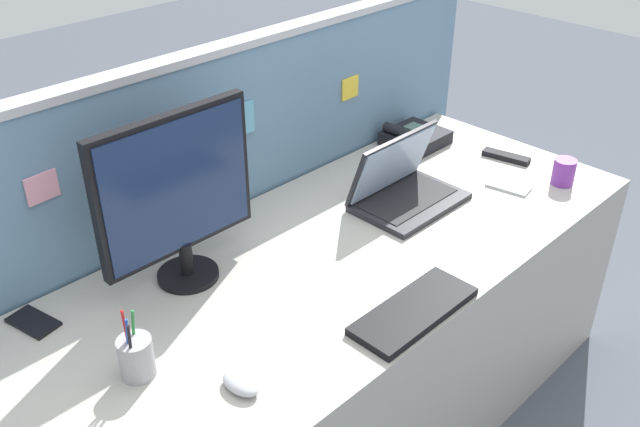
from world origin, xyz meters
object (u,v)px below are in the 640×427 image
Objects in this scene: keyboard_main at (414,311)px; computer_mouse_left_hand at (241,383)px; desktop_monitor at (177,192)px; desk_phone at (414,137)px; cell_phone_black_slab at (33,322)px; cell_phone_silver_slab at (508,187)px; pen_cup at (136,357)px; coffee_mug at (564,172)px; tv_remote at (506,157)px; laptop at (403,186)px.

keyboard_main is 0.49m from computer_mouse_left_hand.
desk_phone is at bearing 3.97° from desktop_monitor.
desktop_monitor is 3.60× the size of cell_phone_black_slab.
cell_phone_black_slab is at bearing 108.42° from computer_mouse_left_hand.
desktop_monitor is 1.15m from cell_phone_silver_slab.
desktop_monitor is at bearing 119.83° from keyboard_main.
desktop_monitor reaches higher than pen_cup.
desk_phone is at bearing 101.88° from coffee_mug.
pen_cup reaches higher than computer_mouse_left_hand.
cell_phone_black_slab is 0.95× the size of cell_phone_silver_slab.
keyboard_main is at bearing -176.26° from cell_phone_silver_slab.
cell_phone_silver_slab is 0.83× the size of tv_remote.
laptop is 2.08× the size of tv_remote.
desktop_monitor is 1.29m from tv_remote.
coffee_mug is at bearing -8.85° from pen_cup.
keyboard_main is at bearing -141.64° from desk_phone.
desk_phone is 0.34m from tv_remote.
laptop is 0.57m from coffee_mug.
cell_phone_silver_slab is at bearing -30.16° from cell_phone_black_slab.
pen_cup is (-0.30, -0.24, -0.21)m from desktop_monitor.
laptop is at bearing -25.72° from cell_phone_black_slab.
laptop is at bearing 159.86° from tv_remote.
pen_cup reaches higher than tv_remote.
laptop is at bearing 42.55° from keyboard_main.
cell_phone_silver_slab is (1.36, -0.12, -0.05)m from pen_cup.
desk_phone reaches higher than tv_remote.
tv_remote is at bearing -24.24° from cell_phone_black_slab.
computer_mouse_left_hand is at bearing 167.07° from keyboard_main.
tv_remote is at bearing 3.95° from computer_mouse_left_hand.
laptop is 0.94m from computer_mouse_left_hand.
desktop_monitor reaches higher than computer_mouse_left_hand.
desk_phone is 2.11× the size of computer_mouse_left_hand.
coffee_mug is (1.52, -0.24, -0.01)m from pen_cup.
keyboard_main reaches higher than cell_phone_silver_slab.
coffee_mug is (0.48, -0.31, -0.01)m from laptop.
pen_cup is at bearing 164.37° from cell_phone_silver_slab.
laptop is at bearing 138.06° from cell_phone_silver_slab.
computer_mouse_left_hand reaches higher than cell_phone_black_slab.
computer_mouse_left_hand is (-0.90, -0.27, -0.04)m from laptop.
desktop_monitor is 1.13m from desk_phone.
desk_phone is 0.44m from cell_phone_silver_slab.
pen_cup is 0.36m from cell_phone_black_slab.
computer_mouse_left_hand is (-0.48, 0.11, 0.01)m from keyboard_main.
desktop_monitor is 1.31× the size of keyboard_main.
desk_phone is 1.87× the size of coffee_mug.
cell_phone_silver_slab is (0.32, -0.20, -0.05)m from laptop.
desk_phone is 1.50× the size of cell_phone_silver_slab.
computer_mouse_left_hand is at bearing -79.79° from cell_phone_black_slab.
pen_cup is at bearing -167.48° from desk_phone.
coffee_mug is at bearing -32.12° from cell_phone_black_slab.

